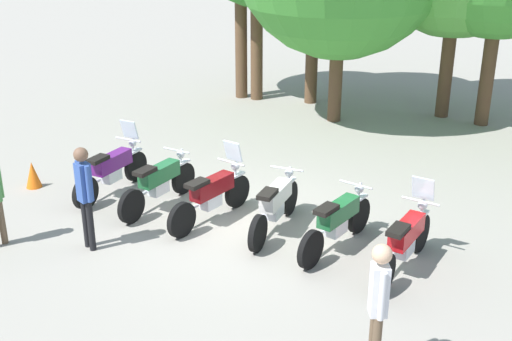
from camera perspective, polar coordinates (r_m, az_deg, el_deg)
ground_plane at (r=11.69m, az=-1.21°, el=-4.90°), size 80.00×80.00×0.00m
motorcycle_0 at (r=13.12m, az=-12.59°, el=0.13°), size 0.62×2.19×1.37m
motorcycle_1 at (r=12.36m, az=-8.58°, el=-1.03°), size 0.62×2.19×0.99m
motorcycle_2 at (r=11.70m, az=-3.92°, el=-2.11°), size 0.66×2.18×1.37m
motorcycle_3 at (r=11.32m, az=1.71°, el=-3.02°), size 0.62×2.19×0.99m
motorcycle_4 at (r=10.80m, az=7.20°, el=-4.46°), size 0.68×2.18×0.99m
motorcycle_5 at (r=10.37m, az=13.09°, el=-6.00°), size 0.62×2.19×1.37m
person_1 at (r=10.85m, az=-14.93°, el=-1.67°), size 0.40×0.30×1.80m
person_2 at (r=7.80m, az=10.77°, el=-11.19°), size 0.32×0.38×1.79m
traffic_cone at (r=13.95m, az=-19.14°, el=-0.34°), size 0.32×0.32×0.55m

